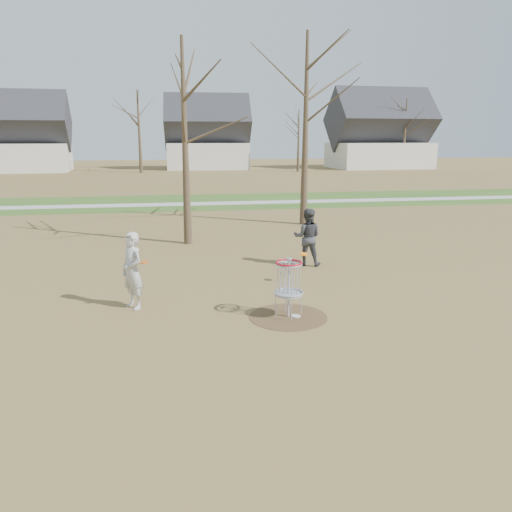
{
  "coord_description": "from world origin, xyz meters",
  "views": [
    {
      "loc": [
        -2.49,
        -10.52,
        4.03
      ],
      "look_at": [
        -0.5,
        1.5,
        1.1
      ],
      "focal_mm": 35.0,
      "sensor_mm": 36.0,
      "label": 1
    }
  ],
  "objects_px": {
    "player_standing": "(132,271)",
    "player_throwing": "(307,237)",
    "disc_grounded": "(296,316)",
    "disc_golf_basket": "(289,279)"
  },
  "relations": [
    {
      "from": "disc_grounded",
      "to": "player_standing",
      "type": "bearing_deg",
      "value": 161.37
    },
    {
      "from": "disc_grounded",
      "to": "disc_golf_basket",
      "type": "xyz_separation_m",
      "value": [
        -0.17,
        0.02,
        0.89
      ]
    },
    {
      "from": "player_standing",
      "to": "player_throwing",
      "type": "xyz_separation_m",
      "value": [
        5.18,
        3.31,
        -0.01
      ]
    },
    {
      "from": "player_standing",
      "to": "disc_grounded",
      "type": "xyz_separation_m",
      "value": [
        3.7,
        -1.25,
        -0.91
      ]
    },
    {
      "from": "player_standing",
      "to": "disc_golf_basket",
      "type": "height_order",
      "value": "player_standing"
    },
    {
      "from": "player_standing",
      "to": "player_throwing",
      "type": "distance_m",
      "value": 6.15
    },
    {
      "from": "player_standing",
      "to": "disc_golf_basket",
      "type": "bearing_deg",
      "value": 34.81
    },
    {
      "from": "disc_grounded",
      "to": "disc_golf_basket",
      "type": "height_order",
      "value": "disc_golf_basket"
    },
    {
      "from": "player_throwing",
      "to": "disc_golf_basket",
      "type": "xyz_separation_m",
      "value": [
        -1.66,
        -4.54,
        0.0
      ]
    },
    {
      "from": "player_throwing",
      "to": "disc_grounded",
      "type": "bearing_deg",
      "value": 89.99
    }
  ]
}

